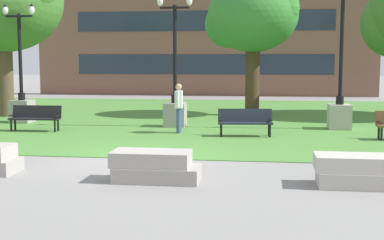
% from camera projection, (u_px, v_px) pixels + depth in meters
% --- Properties ---
extents(ground_plane, '(140.00, 140.00, 0.00)m').
position_uv_depth(ground_plane, '(136.00, 159.00, 13.83)').
color(ground_plane, gray).
extents(grass_lawn, '(40.00, 20.00, 0.02)m').
position_uv_depth(grass_lawn, '(189.00, 117.00, 23.68)').
color(grass_lawn, '#4C8438').
rests_on(grass_lawn, ground).
extents(concrete_block_left, '(1.86, 0.90, 0.64)m').
position_uv_depth(concrete_block_left, '(155.00, 167.00, 11.32)').
color(concrete_block_left, '#9E9991').
rests_on(concrete_block_left, ground).
extents(concrete_block_right, '(1.86, 0.90, 0.64)m').
position_uv_depth(concrete_block_right, '(360.00, 172.00, 10.82)').
color(concrete_block_right, '#B2ADA3').
rests_on(concrete_block_right, ground).
extents(park_bench_near_left, '(1.81, 0.58, 0.90)m').
position_uv_depth(park_bench_near_left, '(36.00, 116.00, 19.03)').
color(park_bench_near_left, black).
rests_on(park_bench_near_left, grass_lawn).
extents(park_bench_near_right, '(1.84, 0.71, 0.90)m').
position_uv_depth(park_bench_near_right, '(245.00, 121.00, 17.75)').
color(park_bench_near_right, '#1E232D').
rests_on(park_bench_near_right, grass_lawn).
extents(lamp_post_right, '(1.32, 0.80, 4.95)m').
position_uv_depth(lamp_post_right, '(175.00, 100.00, 20.23)').
color(lamp_post_right, gray).
rests_on(lamp_post_right, grass_lawn).
extents(lamp_post_center, '(1.32, 0.80, 4.74)m').
position_uv_depth(lamp_post_center, '(22.00, 98.00, 21.50)').
color(lamp_post_center, gray).
rests_on(lamp_post_center, grass_lawn).
extents(lamp_post_left, '(1.32, 0.80, 5.23)m').
position_uv_depth(lamp_post_left, '(340.00, 100.00, 19.51)').
color(lamp_post_left, '#ADA89E').
rests_on(lamp_post_left, grass_lawn).
extents(tree_far_right, '(4.25, 4.05, 6.29)m').
position_uv_depth(tree_far_right, '(252.00, 16.00, 23.96)').
color(tree_far_right, '#42301E').
rests_on(tree_far_right, grass_lawn).
extents(tree_near_left, '(5.57, 5.31, 7.36)m').
position_uv_depth(tree_near_left, '(1.00, 3.00, 23.51)').
color(tree_near_left, brown).
rests_on(tree_near_left, grass_lawn).
extents(person_bystander_near_lawn, '(0.26, 0.62, 1.71)m').
position_uv_depth(person_bystander_near_lawn, '(179.00, 105.00, 18.48)').
color(person_bystander_near_lawn, '#384C7A').
rests_on(person_bystander_near_lawn, grass_lawn).
extents(building_facade_distant, '(23.98, 1.03, 13.00)m').
position_uv_depth(building_facade_distant, '(204.00, 3.00, 37.35)').
color(building_facade_distant, brown).
rests_on(building_facade_distant, ground).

